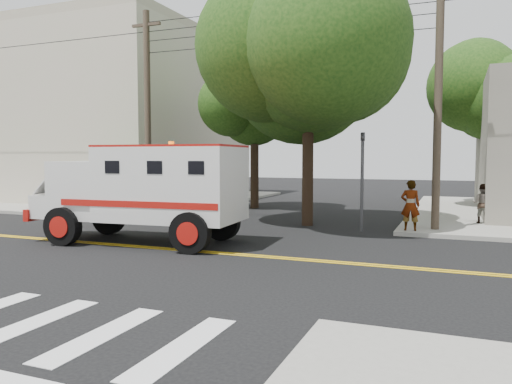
% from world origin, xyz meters
% --- Properties ---
extents(ground, '(100.00, 100.00, 0.00)m').
position_xyz_m(ground, '(0.00, 0.00, 0.00)').
color(ground, black).
rests_on(ground, ground).
extents(sidewalk_nw, '(17.00, 17.00, 0.15)m').
position_xyz_m(sidewalk_nw, '(-13.50, 13.50, 0.07)').
color(sidewalk_nw, gray).
rests_on(sidewalk_nw, ground).
extents(building_left, '(16.00, 14.00, 10.00)m').
position_xyz_m(building_left, '(-15.50, 15.00, 5.15)').
color(building_left, '#BBB89A').
rests_on(building_left, sidewalk_nw).
extents(utility_pole_left, '(0.28, 0.28, 9.00)m').
position_xyz_m(utility_pole_left, '(-5.60, 6.00, 4.50)').
color(utility_pole_left, '#382D23').
rests_on(utility_pole_left, ground).
extents(utility_pole_right, '(0.28, 0.28, 9.00)m').
position_xyz_m(utility_pole_right, '(6.30, 6.20, 4.50)').
color(utility_pole_right, '#382D23').
rests_on(utility_pole_right, ground).
extents(tree_main, '(6.08, 5.70, 9.85)m').
position_xyz_m(tree_main, '(1.94, 6.21, 7.20)').
color(tree_main, black).
rests_on(tree_main, ground).
extents(tree_left, '(4.48, 4.20, 7.70)m').
position_xyz_m(tree_left, '(-2.68, 11.79, 5.73)').
color(tree_left, black).
rests_on(tree_left, ground).
extents(tree_right, '(4.80, 4.50, 8.20)m').
position_xyz_m(tree_right, '(8.84, 15.77, 6.09)').
color(tree_right, black).
rests_on(tree_right, ground).
extents(traffic_signal, '(0.15, 0.18, 3.60)m').
position_xyz_m(traffic_signal, '(3.80, 5.60, 2.23)').
color(traffic_signal, '#3F3F42').
rests_on(traffic_signal, ground).
extents(accessibility_sign, '(0.45, 0.10, 2.02)m').
position_xyz_m(accessibility_sign, '(-6.20, 6.17, 1.37)').
color(accessibility_sign, '#3F3F42').
rests_on(accessibility_sign, ground).
extents(palm_planter, '(3.52, 2.63, 2.36)m').
position_xyz_m(palm_planter, '(-7.44, 6.62, 1.65)').
color(palm_planter, '#1E3314').
rests_on(palm_planter, sidewalk_nw).
extents(armored_truck, '(6.91, 3.13, 3.07)m').
position_xyz_m(armored_truck, '(-2.07, 0.69, 1.75)').
color(armored_truck, silver).
rests_on(armored_truck, ground).
extents(pedestrian_a, '(0.68, 0.48, 1.77)m').
position_xyz_m(pedestrian_a, '(5.50, 5.50, 1.04)').
color(pedestrian_a, gray).
rests_on(pedestrian_a, sidewalk_ne).
extents(pedestrian_b, '(0.90, 0.81, 1.53)m').
position_xyz_m(pedestrian_b, '(7.92, 8.58, 0.92)').
color(pedestrian_b, gray).
rests_on(pedestrian_b, sidewalk_ne).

